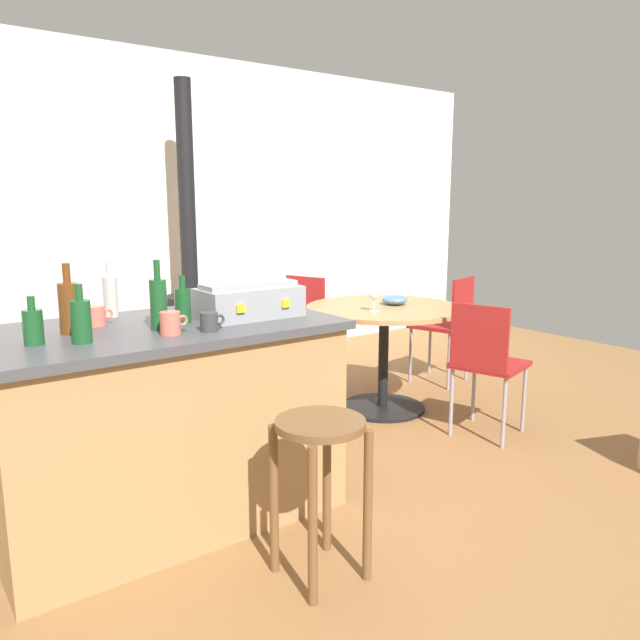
% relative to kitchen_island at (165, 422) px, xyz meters
% --- Properties ---
extents(ground_plane, '(8.80, 8.80, 0.00)m').
position_rel_kitchen_island_xyz_m(ground_plane, '(0.69, 0.10, -0.46)').
color(ground_plane, olive).
extents(back_wall, '(8.00, 0.10, 2.70)m').
position_rel_kitchen_island_xyz_m(back_wall, '(0.69, 2.58, 0.89)').
color(back_wall, silver).
rests_on(back_wall, ground_plane).
extents(kitchen_island, '(1.54, 0.88, 0.92)m').
position_rel_kitchen_island_xyz_m(kitchen_island, '(0.00, 0.00, 0.00)').
color(kitchen_island, '#A37A4C').
rests_on(kitchen_island, ground_plane).
extents(wooden_stool, '(0.35, 0.35, 0.64)m').
position_rel_kitchen_island_xyz_m(wooden_stool, '(0.29, -0.81, 0.02)').
color(wooden_stool, brown).
rests_on(wooden_stool, ground_plane).
extents(dining_table, '(1.09, 1.09, 0.74)m').
position_rel_kitchen_island_xyz_m(dining_table, '(1.83, 0.53, 0.11)').
color(dining_table, black).
rests_on(dining_table, ground_plane).
extents(folding_chair_near, '(0.50, 0.50, 0.87)m').
position_rel_kitchen_island_xyz_m(folding_chair_near, '(2.69, 0.71, 0.06)').
color(folding_chair_near, maroon).
rests_on(folding_chair_near, ground_plane).
extents(folding_chair_far, '(0.51, 0.51, 0.88)m').
position_rel_kitchen_island_xyz_m(folding_chair_far, '(1.62, 1.31, 0.07)').
color(folding_chair_far, maroon).
rests_on(folding_chair_far, ground_plane).
extents(folding_chair_left, '(0.45, 0.45, 0.88)m').
position_rel_kitchen_island_xyz_m(folding_chair_left, '(1.01, 0.49, 0.06)').
color(folding_chair_left, maroon).
rests_on(folding_chair_left, ground_plane).
extents(folding_chair_right, '(0.50, 0.50, 0.86)m').
position_rel_kitchen_island_xyz_m(folding_chair_right, '(1.98, -0.24, 0.04)').
color(folding_chair_right, maroon).
rests_on(folding_chair_right, ground_plane).
extents(wood_stove, '(0.44, 0.45, 2.39)m').
position_rel_kitchen_island_xyz_m(wood_stove, '(1.07, 2.04, 0.11)').
color(wood_stove, black).
rests_on(wood_stove, ground_plane).
extents(toolbox, '(0.48, 0.26, 0.17)m').
position_rel_kitchen_island_xyz_m(toolbox, '(0.41, -0.08, 0.54)').
color(toolbox, gray).
rests_on(toolbox, kitchen_island).
extents(bottle_0, '(0.07, 0.07, 0.27)m').
position_rel_kitchen_island_xyz_m(bottle_0, '(-0.11, 0.32, 0.56)').
color(bottle_0, '#B7B2AD').
rests_on(bottle_0, kitchen_island).
extents(bottle_1, '(0.08, 0.08, 0.23)m').
position_rel_kitchen_island_xyz_m(bottle_1, '(-0.38, -0.17, 0.54)').
color(bottle_1, '#194C23').
rests_on(bottle_1, kitchen_island).
extents(bottle_2, '(0.07, 0.07, 0.30)m').
position_rel_kitchen_island_xyz_m(bottle_2, '(-0.04, -0.10, 0.57)').
color(bottle_2, '#194C23').
rests_on(bottle_2, kitchen_island).
extents(bottle_3, '(0.08, 0.08, 0.29)m').
position_rel_kitchen_island_xyz_m(bottle_3, '(-0.37, 0.04, 0.57)').
color(bottle_3, '#603314').
rests_on(bottle_3, kitchen_island).
extents(bottle_4, '(0.07, 0.07, 0.21)m').
position_rel_kitchen_island_xyz_m(bottle_4, '(0.10, -0.02, 0.54)').
color(bottle_4, '#194C23').
rests_on(bottle_4, kitchen_island).
extents(bottle_5, '(0.08, 0.08, 0.19)m').
position_rel_kitchen_island_xyz_m(bottle_5, '(-0.54, -0.09, 0.53)').
color(bottle_5, '#194C23').
rests_on(bottle_5, kitchen_island).
extents(cup_0, '(0.12, 0.09, 0.09)m').
position_rel_kitchen_island_xyz_m(cup_0, '(-0.24, 0.15, 0.50)').
color(cup_0, '#DB6651').
rests_on(cup_0, kitchen_island).
extents(cup_1, '(0.11, 0.07, 0.08)m').
position_rel_kitchen_island_xyz_m(cup_1, '(0.12, -0.26, 0.50)').
color(cup_1, '#383838').
rests_on(cup_1, kitchen_island).
extents(cup_2, '(0.12, 0.08, 0.09)m').
position_rel_kitchen_island_xyz_m(cup_2, '(-0.04, -0.22, 0.50)').
color(cup_2, '#DB6651').
rests_on(cup_2, kitchen_island).
extents(wine_glass, '(0.07, 0.07, 0.14)m').
position_rel_kitchen_island_xyz_m(wine_glass, '(1.64, 0.42, 0.39)').
color(wine_glass, silver).
rests_on(wine_glass, dining_table).
extents(serving_bowl, '(0.18, 0.18, 0.07)m').
position_rel_kitchen_island_xyz_m(serving_bowl, '(1.94, 0.54, 0.32)').
color(serving_bowl, '#4C7099').
rests_on(serving_bowl, dining_table).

